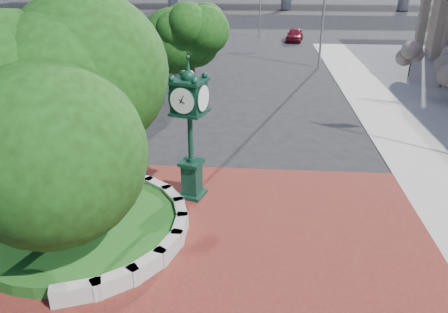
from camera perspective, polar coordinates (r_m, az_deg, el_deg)
ground at (r=13.73m, az=1.83°, el=-10.79°), size 200.00×200.00×0.00m
plaza at (r=12.91m, az=1.61°, el=-13.27°), size 12.00×12.00×0.04m
planter_wall at (r=13.93m, az=-9.50°, el=-9.25°), size 2.96×6.77×0.54m
grass_bed at (r=14.66m, az=-18.32°, el=-8.75°), size 6.10×6.10×0.40m
tree_planter at (r=13.16m, az=-20.31°, el=4.29°), size 5.20×5.20×6.33m
tree_street at (r=29.93m, az=-4.28°, el=15.27°), size 4.40×4.40×5.45m
post_clock at (r=14.89m, az=-4.46°, el=4.12°), size 1.26×1.26×5.05m
parked_car at (r=48.58m, az=9.22°, el=15.43°), size 2.23×4.17×1.35m
shrub_mid at (r=32.94m, az=26.88°, el=10.70°), size 1.20×1.20×2.20m
shrub_far at (r=35.10m, az=23.32°, el=12.02°), size 1.20×1.20×2.20m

